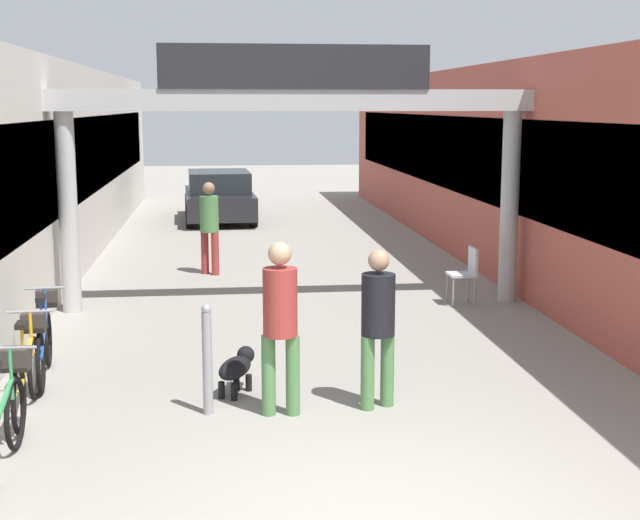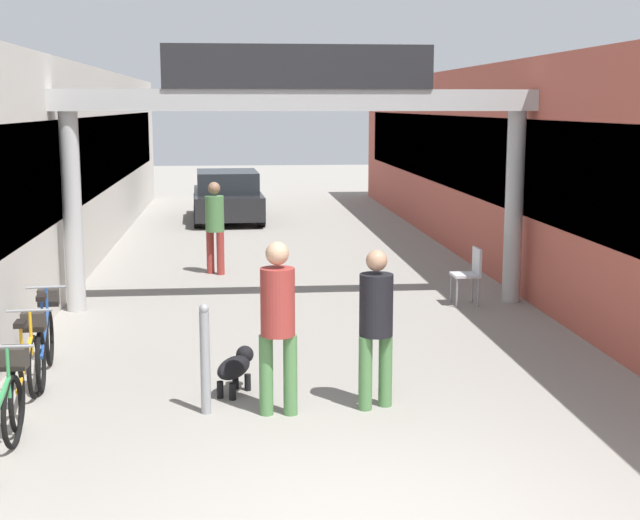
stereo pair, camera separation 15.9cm
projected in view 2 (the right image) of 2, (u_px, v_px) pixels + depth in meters
storefront_left at (10, 169)px, 16.46m from camera, size 3.00×26.00×3.78m
storefront_right at (544, 165)px, 17.43m from camera, size 3.00×26.00×3.78m
arcade_sign_gateway at (298, 125)px, 13.22m from camera, size 7.40×0.47×3.92m
pedestrian_with_dog at (278, 317)px, 8.73m from camera, size 0.39×0.37×1.75m
pedestrian_companion at (376, 319)px, 8.94m from camera, size 0.45×0.45×1.63m
pedestrian_carrying_crate at (215, 222)px, 16.14m from camera, size 0.48×0.48×1.68m
dog_on_leash at (236, 367)px, 9.51m from camera, size 0.50×0.66×0.47m
bicycle_green_nearest at (0, 416)px, 7.58m from camera, size 0.46×1.69×0.98m
bicycle_orange_second at (27, 368)px, 8.95m from camera, size 0.46×1.69×0.98m
bicycle_blue_third at (46, 338)px, 10.13m from camera, size 0.46×1.69×0.98m
bollard_post_metal at (205, 358)px, 8.84m from camera, size 0.10×0.10×1.12m
cafe_chair_aluminium_nearer at (470, 270)px, 13.70m from camera, size 0.40×0.40×0.89m
parked_car_black at (227, 196)px, 23.77m from camera, size 1.94×4.07×1.33m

